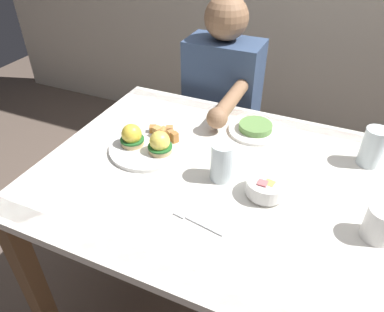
% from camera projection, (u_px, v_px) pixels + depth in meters
% --- Properties ---
extents(ground_plane, '(6.00, 6.00, 0.00)m').
position_uv_depth(ground_plane, '(217.00, 305.00, 1.59)').
color(ground_plane, brown).
extents(dining_table, '(1.20, 0.90, 0.74)m').
position_uv_depth(dining_table, '(224.00, 199.00, 1.22)').
color(dining_table, white).
rests_on(dining_table, ground_plane).
extents(eggs_benedict_plate, '(0.27, 0.27, 0.09)m').
position_uv_depth(eggs_benedict_plate, '(148.00, 143.00, 1.25)').
color(eggs_benedict_plate, white).
rests_on(eggs_benedict_plate, dining_table).
extents(fruit_bowl, '(0.12, 0.12, 0.06)m').
position_uv_depth(fruit_bowl, '(266.00, 187.00, 1.06)').
color(fruit_bowl, white).
rests_on(fruit_bowl, dining_table).
extents(coffee_mug, '(0.11, 0.08, 0.09)m').
position_uv_depth(coffee_mug, '(382.00, 223.00, 0.92)').
color(coffee_mug, white).
rests_on(coffee_mug, dining_table).
extents(fork, '(0.16, 0.05, 0.00)m').
position_uv_depth(fork, '(195.00, 221.00, 0.99)').
color(fork, silver).
rests_on(fork, dining_table).
extents(water_glass_near, '(0.07, 0.07, 0.13)m').
position_uv_depth(water_glass_near, '(222.00, 163.00, 1.11)').
color(water_glass_near, silver).
rests_on(water_glass_near, dining_table).
extents(water_glass_far, '(0.07, 0.07, 0.13)m').
position_uv_depth(water_glass_far, '(372.00, 148.00, 1.17)').
color(water_glass_far, silver).
rests_on(water_glass_far, dining_table).
extents(side_plate, '(0.20, 0.20, 0.04)m').
position_uv_depth(side_plate, '(255.00, 129.00, 1.35)').
color(side_plate, white).
rests_on(side_plate, dining_table).
extents(diner_person, '(0.34, 0.54, 1.14)m').
position_uv_depth(diner_person, '(220.00, 104.00, 1.73)').
color(diner_person, '#33333D').
rests_on(diner_person, ground_plane).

